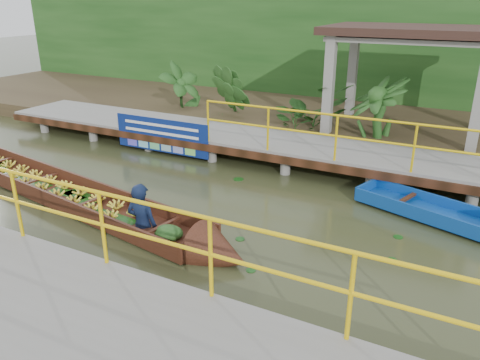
% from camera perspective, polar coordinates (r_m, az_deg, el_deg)
% --- Properties ---
extents(ground, '(80.00, 80.00, 0.00)m').
position_cam_1_polar(ground, '(9.33, -6.56, -3.46)').
color(ground, '#293018').
rests_on(ground, ground).
extents(land_strip, '(30.00, 8.00, 0.45)m').
position_cam_1_polar(land_strip, '(15.69, 8.81, 7.63)').
color(land_strip, '#372A1B').
rests_on(land_strip, ground).
extents(far_dock, '(16.00, 2.06, 1.66)m').
position_cam_1_polar(far_dock, '(11.95, 2.54, 4.76)').
color(far_dock, gray).
rests_on(far_dock, ground).
extents(near_dock, '(18.00, 2.40, 1.73)m').
position_cam_1_polar(near_dock, '(5.93, -21.87, -17.81)').
color(near_dock, gray).
rests_on(near_dock, ground).
extents(pavilion, '(4.40, 3.00, 3.00)m').
position_cam_1_polar(pavilion, '(13.44, 20.31, 15.54)').
color(pavilion, gray).
rests_on(pavilion, ground).
extents(foliage_backdrop, '(30.00, 0.80, 4.00)m').
position_cam_1_polar(foliage_backdrop, '(17.74, 11.88, 14.85)').
color(foliage_backdrop, '#1A4415').
rests_on(foliage_backdrop, ground).
extents(vendor_boat, '(9.30, 2.39, 2.02)m').
position_cam_1_polar(vendor_boat, '(10.05, -19.72, -1.38)').
color(vendor_boat, '#34190E').
rests_on(vendor_boat, ground).
extents(moored_blue_boat, '(3.16, 1.70, 0.73)m').
position_cam_1_polar(moored_blue_boat, '(9.33, 25.83, -4.71)').
color(moored_blue_boat, '#0D3E91').
rests_on(moored_blue_boat, ground).
extents(blue_banner, '(2.83, 0.04, 0.88)m').
position_cam_1_polar(blue_banner, '(12.34, -9.57, 5.40)').
color(blue_banner, navy).
rests_on(blue_banner, ground).
extents(tropical_plants, '(14.21, 1.21, 1.52)m').
position_cam_1_polar(tropical_plants, '(12.82, 15.41, 8.55)').
color(tropical_plants, '#1A4415').
rests_on(tropical_plants, ground).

